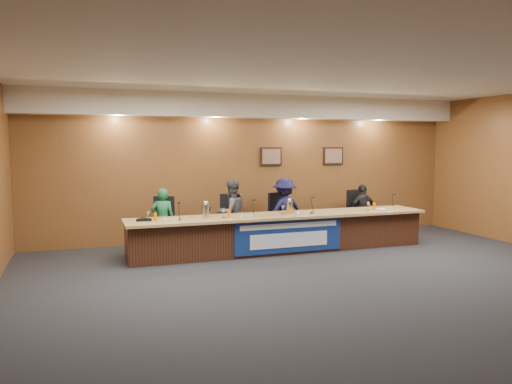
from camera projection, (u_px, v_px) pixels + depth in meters
floor at (340, 282)px, 7.72m from camera, size 10.00×10.00×0.00m
ceiling at (344, 72)px, 7.41m from camera, size 10.00×8.00×0.04m
wall_back at (254, 168)px, 11.31m from camera, size 10.00×0.04×3.20m
soffit at (258, 107)px, 10.95m from camera, size 10.00×0.50×0.50m
dais_body at (281, 234)px, 9.93m from camera, size 6.00×0.80×0.70m
dais_top at (282, 215)px, 9.85m from camera, size 6.10×0.95×0.05m
banner at (289, 236)px, 9.54m from camera, size 2.20×0.02×0.65m
banner_text_upper at (290, 226)px, 9.51m from camera, size 2.00×0.01×0.10m
banner_text_lower at (290, 240)px, 9.54m from camera, size 1.60×0.01×0.28m
wall_photo_left at (271, 156)px, 11.39m from camera, size 0.52×0.04×0.42m
wall_photo_right at (333, 156)px, 11.93m from camera, size 0.52×0.04×0.42m
panelist_a at (163, 220)px, 9.85m from camera, size 0.53×0.42×1.27m
panelist_b at (231, 213)px, 10.32m from camera, size 0.81×0.70×1.41m
panelist_c at (284, 211)px, 10.72m from camera, size 0.99×0.69×1.40m
panelist_d at (363, 211)px, 11.38m from camera, size 0.73×0.32×1.22m
office_chair_a at (162, 227)px, 9.96m from camera, size 0.62×0.62×0.08m
office_chair_b at (230, 223)px, 10.43m from camera, size 0.60×0.60×0.08m
office_chair_c at (283, 220)px, 10.83m from camera, size 0.61×0.61×0.08m
office_chair_d at (360, 216)px, 11.49m from camera, size 0.60×0.60×0.08m
nameplate_a at (172, 219)px, 8.89m from camera, size 0.24×0.08×0.10m
microphone_a at (179, 220)px, 9.07m from camera, size 0.07×0.07×0.02m
juice_glass_a at (155, 217)px, 8.95m from camera, size 0.06×0.06×0.15m
water_glass_a at (148, 216)px, 8.92m from camera, size 0.08×0.08×0.18m
nameplate_b at (248, 216)px, 9.31m from camera, size 0.24×0.08×0.10m
microphone_b at (253, 216)px, 9.53m from camera, size 0.07×0.07×0.02m
juice_glass_b at (229, 213)px, 9.45m from camera, size 0.06×0.06×0.15m
water_glass_b at (224, 213)px, 9.36m from camera, size 0.08×0.08×0.18m
nameplate_c at (305, 213)px, 9.73m from camera, size 0.24×0.08×0.10m
microphone_c at (311, 213)px, 9.96m from camera, size 0.07×0.07×0.02m
juice_glass_c at (289, 211)px, 9.82m from camera, size 0.06×0.06×0.15m
water_glass_c at (283, 210)px, 9.83m from camera, size 0.08×0.08×0.18m
nameplate_d at (389, 208)px, 10.38m from camera, size 0.24×0.08×0.10m
microphone_d at (391, 209)px, 10.57m from camera, size 0.07×0.07×0.02m
juice_glass_d at (374, 206)px, 10.52m from camera, size 0.06×0.06×0.15m
water_glass_d at (368, 206)px, 10.40m from camera, size 0.08×0.08×0.18m
carafe_left at (206, 211)px, 9.33m from camera, size 0.13×0.13×0.26m
carafe_mid at (289, 207)px, 9.95m from camera, size 0.12×0.12×0.24m
speakerphone at (143, 219)px, 8.99m from camera, size 0.32×0.32×0.05m
paper_stack at (383, 209)px, 10.61m from camera, size 0.26×0.33×0.01m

